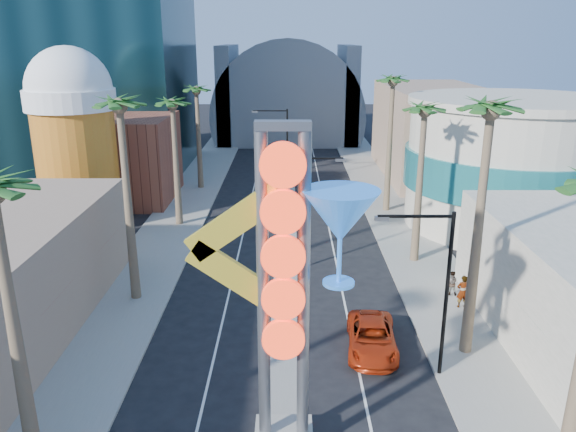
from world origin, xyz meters
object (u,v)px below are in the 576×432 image
object	(u,v)px
red_pickup	(372,337)
pedestrian_b	(451,283)
neon_sign	(307,275)
pedestrian_a	(463,292)

from	to	relation	value
red_pickup	pedestrian_b	bearing A→B (deg)	51.90
neon_sign	red_pickup	distance (m)	10.42
red_pickup	pedestrian_b	size ratio (longest dim) A/B	3.41
pedestrian_a	red_pickup	bearing A→B (deg)	34.00
neon_sign	pedestrian_b	xyz separation A→B (m)	(9.20, 13.40, -6.40)
neon_sign	red_pickup	world-z (taller)	neon_sign
pedestrian_a	pedestrian_b	distance (m)	1.70
red_pickup	pedestrian_a	bearing A→B (deg)	42.06
neon_sign	pedestrian_b	world-z (taller)	neon_sign
pedestrian_b	pedestrian_a	bearing A→B (deg)	104.56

